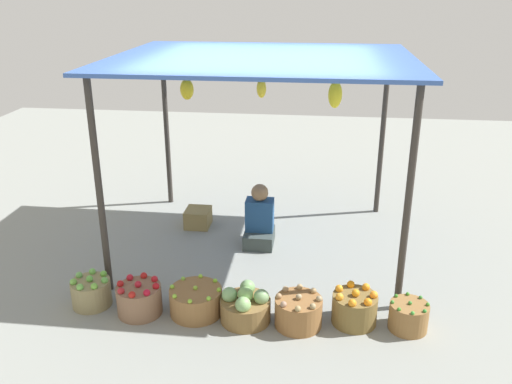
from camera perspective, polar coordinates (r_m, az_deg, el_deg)
name	(u,v)px	position (r m, az deg, el deg)	size (l,w,h in m)	color
ground_plane	(262,244)	(6.81, 0.64, -5.52)	(14.00, 14.00, 0.00)	gray
market_stall_structure	(263,70)	(6.15, 0.73, 12.66)	(3.30, 2.76, 2.30)	#38332D
vendor_person	(259,222)	(6.71, 0.37, -3.12)	(0.36, 0.44, 0.78)	#37413F
basket_green_apples	(91,292)	(5.81, -16.91, -10.01)	(0.39, 0.39, 0.33)	#8C7E55
basket_red_apples	(139,299)	(5.56, -12.15, -10.92)	(0.44, 0.44, 0.35)	#815E45
basket_limes	(196,301)	(5.48, -6.32, -11.29)	(0.52, 0.52, 0.30)	olive
basket_cabbages	(245,306)	(5.34, -1.12, -11.92)	(0.49, 0.49, 0.36)	brown
basket_potatoes	(298,312)	(5.29, 4.47, -12.40)	(0.45, 0.45, 0.34)	brown
basket_oranges	(354,308)	(5.38, 10.30, -11.90)	(0.43, 0.43, 0.36)	brown
basket_green_chilies	(408,316)	(5.42, 15.72, -12.45)	(0.37, 0.37, 0.30)	olive
wooden_crate_near_vendor	(198,218)	(7.30, -6.10, -2.69)	(0.32, 0.35, 0.24)	olive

